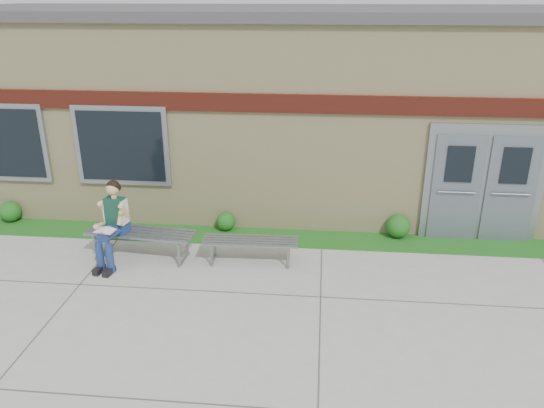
# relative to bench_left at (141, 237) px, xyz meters

# --- Properties ---
(ground) EXTENTS (80.00, 80.00, 0.00)m
(ground) POSITION_rel_bench_left_xyz_m (2.27, -1.57, -0.40)
(ground) COLOR #9E9E99
(ground) RESTS_ON ground
(grass_strip) EXTENTS (16.00, 0.80, 0.02)m
(grass_strip) POSITION_rel_bench_left_xyz_m (2.27, 1.03, -0.39)
(grass_strip) COLOR #165316
(grass_strip) RESTS_ON ground
(school_building) EXTENTS (16.20, 6.22, 4.20)m
(school_building) POSITION_rel_bench_left_xyz_m (2.27, 4.42, 1.71)
(school_building) COLOR beige
(school_building) RESTS_ON ground
(bench_left) EXTENTS (2.02, 0.73, 0.51)m
(bench_left) POSITION_rel_bench_left_xyz_m (0.00, 0.00, 0.00)
(bench_left) COLOR slate
(bench_left) RESTS_ON ground
(bench_right) EXTENTS (1.71, 0.52, 0.44)m
(bench_right) POSITION_rel_bench_left_xyz_m (2.00, 0.00, -0.06)
(bench_right) COLOR slate
(bench_right) RESTS_ON ground
(girl) EXTENTS (0.54, 0.93, 1.50)m
(girl) POSITION_rel_bench_left_xyz_m (-0.40, -0.22, 0.39)
(girl) COLOR navy
(girl) RESTS_ON ground
(shrub_west) EXTENTS (0.44, 0.44, 0.44)m
(shrub_west) POSITION_rel_bench_left_xyz_m (-3.27, 1.28, -0.16)
(shrub_west) COLOR #165316
(shrub_west) RESTS_ON grass_strip
(shrub_mid) EXTENTS (0.38, 0.38, 0.38)m
(shrub_mid) POSITION_rel_bench_left_xyz_m (1.32, 1.28, -0.19)
(shrub_mid) COLOR #165316
(shrub_mid) RESTS_ON grass_strip
(shrub_east) EXTENTS (0.47, 0.47, 0.47)m
(shrub_east) POSITION_rel_bench_left_xyz_m (4.75, 1.28, -0.14)
(shrub_east) COLOR #165316
(shrub_east) RESTS_ON grass_strip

